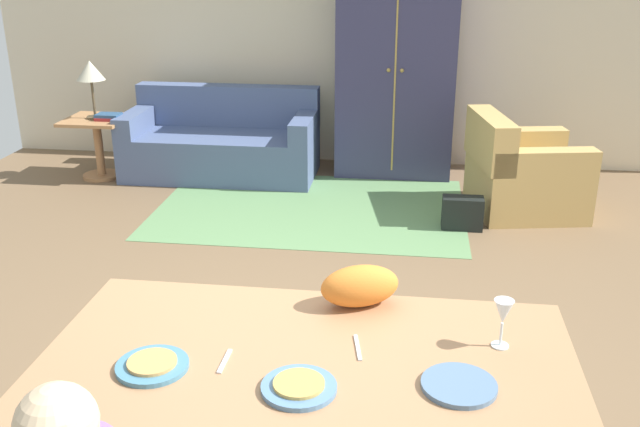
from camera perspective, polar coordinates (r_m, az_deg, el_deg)
The scene contains 21 objects.
ground_plane at distance 4.51m, azimuth 0.09°, elevation -7.40°, with size 7.51×6.36×0.02m, color brown.
back_wall at distance 7.23m, azimuth 3.51°, elevation 14.66°, with size 7.51×0.10×2.70m, color beige.
dining_table at distance 2.58m, azimuth -1.03°, elevation -12.84°, with size 1.89×1.06×0.76m.
plate_near_man at distance 2.56m, azimuth -13.28°, elevation -11.79°, with size 0.25×0.25×0.02m, color teal.
pizza_near_man at distance 2.55m, azimuth -13.31°, elevation -11.51°, with size 0.17×0.17×0.01m, color tan.
plate_near_child at distance 2.39m, azimuth -1.70°, elevation -13.76°, with size 0.25×0.25×0.02m, color #547DA4.
pizza_near_child at distance 2.38m, azimuth -1.70°, elevation -13.46°, with size 0.17×0.17×0.01m, color gold.
plate_near_woman at distance 2.44m, azimuth 11.07°, elevation -13.36°, with size 0.25×0.25×0.02m, color slate.
wine_glass at distance 2.63m, azimuth 14.46°, elevation -7.79°, with size 0.07×0.07×0.19m.
fork at distance 2.55m, azimuth -7.65°, elevation -11.64°, with size 0.02×0.15×0.01m, color silver.
knife at distance 2.61m, azimuth 3.04°, elevation -10.66°, with size 0.01×0.17×0.01m, color silver.
cat at distance 2.85m, azimuth 3.21°, elevation -5.81°, with size 0.32×0.16×0.17m, color orange.
area_rug at distance 6.09m, azimuth -0.76°, elevation 0.47°, with size 2.60×1.80×0.01m, color #5F8957.
couch at distance 7.00m, azimuth -7.82°, elevation 5.56°, with size 1.81×0.86×0.82m.
armchair at distance 6.18m, azimuth 15.81°, elevation 3.06°, with size 1.00×0.99×0.82m.
armoire at distance 6.87m, azimuth 6.13°, elevation 11.73°, with size 1.10×0.59×2.10m.
side_table at distance 7.13m, azimuth -17.36°, elevation 5.71°, with size 0.56×0.56×0.58m.
table_lamp at distance 7.00m, azimuth -17.92°, elevation 10.69°, with size 0.26×0.26×0.54m.
book_lower at distance 6.98m, azimuth -16.58°, elevation 7.32°, with size 0.22×0.16×0.03m, color maroon.
book_upper at distance 6.98m, azimuth -16.59°, elevation 7.56°, with size 0.22×0.16×0.03m, color navy.
handbag at distance 5.73m, azimuth 11.33°, elevation 0.04°, with size 0.32×0.16×0.26m, color black.
Camera 1 is at (0.51, -3.36, 2.12)m, focal length 39.94 mm.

